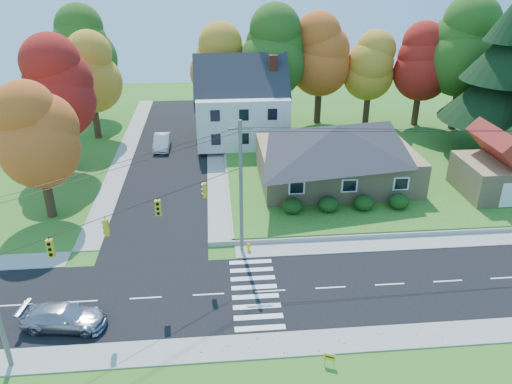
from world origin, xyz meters
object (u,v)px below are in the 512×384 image
ranch_house (336,153)px  white_car (162,142)px  silver_sedan (64,317)px  fire_hydrant (249,247)px

ranch_house → white_car: ranch_house is taller
silver_sedan → white_car: size_ratio=1.02×
ranch_house → silver_sedan: ranch_house is taller
white_car → ranch_house: bearing=-33.7°
silver_sedan → white_car: bearing=1.8°
silver_sedan → fire_hydrant: (11.38, 7.27, -0.40)m
fire_hydrant → silver_sedan: bearing=-147.4°
silver_sedan → fire_hydrant: size_ratio=7.02×
ranch_house → silver_sedan: 27.54m
silver_sedan → fire_hydrant: silver_sedan is taller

